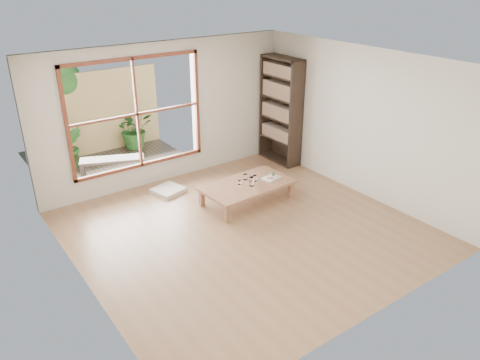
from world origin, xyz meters
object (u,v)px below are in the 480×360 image
Objects in this scene: low_table at (247,186)px; bookshelf at (281,111)px; garden_bench at (112,161)px; food_tray at (272,177)px.

low_table is 0.74× the size of bookshelf.
garden_bench is at bearing 159.75° from bookshelf.
garden_bench is at bearing 118.77° from food_tray.
garden_bench is (-2.01, 2.40, -0.02)m from food_tray.
bookshelf reaches higher than garden_bench.
food_tray is (0.50, -0.06, 0.06)m from low_table.
food_tray is at bearing -9.61° from low_table.
bookshelf is at bearing 33.99° from food_tray.
food_tray is (-1.21, -1.21, -0.72)m from bookshelf.
bookshelf is 1.74× the size of garden_bench.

